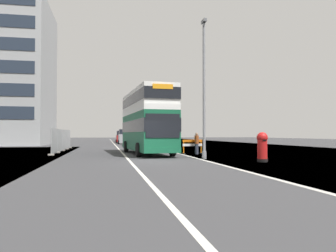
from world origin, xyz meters
The scene contains 12 objects.
ground centered at (0.64, 0.07, -0.05)m, with size 140.00×280.00×0.10m.
double_decker_bus centered at (0.61, 7.27, 2.68)m, with size 3.35×10.88×5.03m.
lamppost_foreground centered at (3.63, 1.34, 4.30)m, with size 0.29×0.70×9.07m.
red_pillar_postbox centered at (6.20, -1.61, 0.94)m, with size 0.63×0.63×1.71m.
roadworks_barrier centered at (4.20, 6.49, 0.73)m, with size 1.71×0.69×1.15m.
construction_site_fence centered at (-6.64, 13.52, 0.99)m, with size 0.44×13.80×2.06m.
car_oncoming_near centered at (1.21, 25.71, 1.09)m, with size 1.98×3.85×2.34m.
car_receding_mid centered at (0.39, 35.14, 1.10)m, with size 2.05×3.91×2.36m.
car_receding_far centered at (0.22, 42.80, 1.02)m, with size 1.93×4.43×2.19m.
car_far_side centered at (0.64, 52.34, 1.08)m, with size 1.91×4.31×2.31m.
bare_tree_far_verge_near centered at (-16.13, 34.86, 2.29)m, with size 2.19×3.42×4.83m.
pedestrian_at_kerb centered at (4.44, 6.08, 0.86)m, with size 0.34×0.34×1.71m.
Camera 1 is at (-2.67, -19.50, 1.59)m, focal length 35.80 mm.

